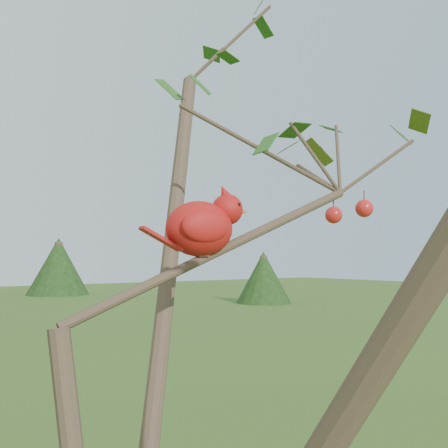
% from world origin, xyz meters
% --- Properties ---
extents(crabapple_tree, '(2.35, 2.05, 2.95)m').
position_xyz_m(crabapple_tree, '(0.03, -0.02, 2.12)').
color(crabapple_tree, '#402D22').
rests_on(crabapple_tree, ground).
extents(cardinal, '(0.21, 0.12, 0.15)m').
position_xyz_m(cardinal, '(0.21, 0.08, 2.12)').
color(cardinal, red).
rests_on(cardinal, ground).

